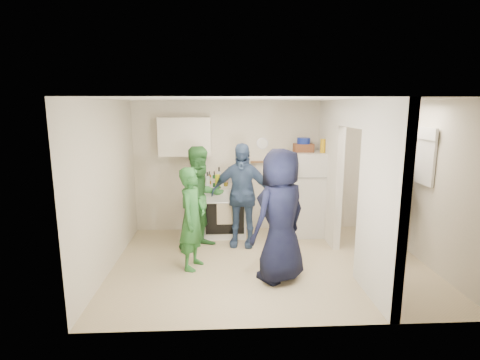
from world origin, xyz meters
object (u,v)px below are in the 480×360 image
object	(u,v)px
wicker_basket	(303,148)
person_denim	(241,195)
person_navy	(280,216)
person_nook	(391,207)
stove	(225,210)
person_green_left	(193,219)
yellow_cup_stack_top	(323,146)
person_green_center	(201,198)
fridge	(308,194)
blue_bowl	(304,141)

from	to	relation	value
wicker_basket	person_denim	xyz separation A→B (m)	(-1.18, -0.56, -0.75)
person_navy	person_nook	distance (m)	2.13
stove	person_green_left	size ratio (longest dim) A/B	0.62
yellow_cup_stack_top	person_denim	xyz separation A→B (m)	(-1.50, -0.41, -0.80)
person_navy	person_green_center	bearing A→B (deg)	-85.39
person_denim	person_nook	xyz separation A→B (m)	(2.42, -0.50, -0.11)
wicker_basket	person_navy	xyz separation A→B (m)	(-0.71, -1.91, -0.72)
fridge	stove	bearing A→B (deg)	178.90
stove	person_denim	world-z (taller)	person_denim
person_green_center	person_denim	xyz separation A→B (m)	(0.68, 0.08, 0.02)
stove	person_green_center	distance (m)	0.83
person_navy	person_green_left	bearing A→B (deg)	-57.54
wicker_basket	person_nook	bearing A→B (deg)	-40.50
person_green_left	person_denim	xyz separation A→B (m)	(0.77, 0.90, 0.13)
fridge	wicker_basket	world-z (taller)	wicker_basket
wicker_basket	person_green_center	bearing A→B (deg)	-161.15
blue_bowl	person_green_center	distance (m)	2.16
person_nook	person_green_center	bearing A→B (deg)	-89.04
person_denim	yellow_cup_stack_top	bearing A→B (deg)	26.87
fridge	person_navy	xyz separation A→B (m)	(-0.81, -1.86, 0.14)
person_green_center	person_denim	world-z (taller)	person_denim
person_nook	stove	bearing A→B (deg)	-102.29
blue_bowl	wicker_basket	bearing A→B (deg)	0.00
person_green_center	wicker_basket	bearing A→B (deg)	-14.16
person_denim	person_nook	distance (m)	2.47
fridge	blue_bowl	bearing A→B (deg)	153.43
stove	blue_bowl	xyz separation A→B (m)	(1.46, 0.02, 1.30)
blue_bowl	person_green_center	world-z (taller)	blue_bowl
person_denim	person_navy	bearing A→B (deg)	-59.29
person_denim	person_navy	xyz separation A→B (m)	(0.47, -1.35, 0.03)
wicker_basket	blue_bowl	world-z (taller)	blue_bowl
stove	wicker_basket	world-z (taller)	wicker_basket
blue_bowl	person_green_left	bearing A→B (deg)	-143.19
person_nook	wicker_basket	bearing A→B (deg)	-121.75
person_green_center	person_nook	distance (m)	3.13
person_green_center	person_navy	xyz separation A→B (m)	(1.15, -1.27, 0.05)
yellow_cup_stack_top	person_green_center	xyz separation A→B (m)	(-2.18, -0.49, -0.82)
yellow_cup_stack_top	person_green_center	distance (m)	2.38
wicker_basket	person_denim	bearing A→B (deg)	-154.67
person_green_left	person_green_center	world-z (taller)	person_green_center
blue_bowl	person_green_center	bearing A→B (deg)	-161.15
yellow_cup_stack_top	person_green_left	bearing A→B (deg)	-150.04
fridge	person_nook	bearing A→B (deg)	-41.51
blue_bowl	person_denim	bearing A→B (deg)	-154.67
fridge	person_denim	distance (m)	1.38
wicker_basket	person_navy	bearing A→B (deg)	-110.42
wicker_basket	person_nook	distance (m)	1.84
person_navy	stove	bearing A→B (deg)	-105.78
wicker_basket	yellow_cup_stack_top	size ratio (longest dim) A/B	1.40
fridge	person_nook	xyz separation A→B (m)	(1.14, -1.01, 0.00)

